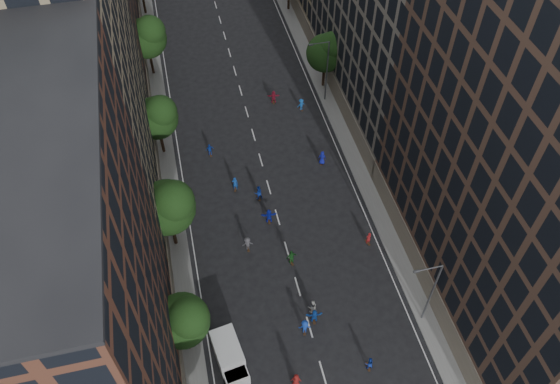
% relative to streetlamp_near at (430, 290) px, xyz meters
% --- Properties ---
extents(ground, '(240.00, 240.00, 0.00)m').
position_rel_streetlamp_near_xyz_m(ground, '(-10.37, 28.00, -5.17)').
color(ground, black).
rests_on(ground, ground).
extents(sidewalk_left, '(4.00, 105.00, 0.15)m').
position_rel_streetlamp_near_xyz_m(sidewalk_left, '(-22.37, 35.50, -5.09)').
color(sidewalk_left, slate).
rests_on(sidewalk_left, ground).
extents(sidewalk_right, '(4.00, 105.00, 0.15)m').
position_rel_streetlamp_near_xyz_m(sidewalk_right, '(1.63, 35.50, -5.09)').
color(sidewalk_right, slate).
rests_on(sidewalk_right, ground).
extents(bldg_left_a, '(14.00, 22.00, 30.00)m').
position_rel_streetlamp_near_xyz_m(bldg_left_a, '(-29.37, -1.00, 9.83)').
color(bldg_left_a, '#512C1F').
rests_on(bldg_left_a, ground).
extents(bldg_left_b, '(14.00, 26.00, 34.00)m').
position_rel_streetlamp_near_xyz_m(bldg_left_b, '(-29.37, 23.00, 11.83)').
color(bldg_left_b, '#867657').
rests_on(bldg_left_b, ground).
extents(bldg_right_a, '(14.00, 30.00, 36.00)m').
position_rel_streetlamp_near_xyz_m(bldg_right_a, '(8.63, 3.00, 12.83)').
color(bldg_right_a, '#483226').
rests_on(bldg_right_a, ground).
extents(tree_left_1, '(4.80, 4.80, 8.21)m').
position_rel_streetlamp_near_xyz_m(tree_left_1, '(-21.39, 1.86, 0.38)').
color(tree_left_1, black).
rests_on(tree_left_1, ground).
extents(tree_left_2, '(5.60, 5.60, 9.45)m').
position_rel_streetlamp_near_xyz_m(tree_left_2, '(-21.36, 13.83, 1.19)').
color(tree_left_2, black).
rests_on(tree_left_2, ground).
extents(tree_left_3, '(5.00, 5.00, 8.58)m').
position_rel_streetlamp_near_xyz_m(tree_left_3, '(-21.38, 27.85, 0.65)').
color(tree_left_3, black).
rests_on(tree_left_3, ground).
extents(tree_left_4, '(5.40, 5.40, 9.08)m').
position_rel_streetlamp_near_xyz_m(tree_left_4, '(-21.37, 43.84, 0.93)').
color(tree_left_4, black).
rests_on(tree_left_4, ground).
extents(tree_right_a, '(5.00, 5.00, 8.39)m').
position_rel_streetlamp_near_xyz_m(tree_right_a, '(1.02, 35.85, 0.46)').
color(tree_right_a, black).
rests_on(tree_right_a, ground).
extents(streetlamp_near, '(2.64, 0.22, 9.06)m').
position_rel_streetlamp_near_xyz_m(streetlamp_near, '(0.00, 0.00, 0.00)').
color(streetlamp_near, '#595B60').
rests_on(streetlamp_near, ground).
extents(streetlamp_far, '(2.64, 0.22, 9.06)m').
position_rel_streetlamp_near_xyz_m(streetlamp_far, '(0.00, 33.00, 0.00)').
color(streetlamp_far, '#595B60').
rests_on(streetlamp_far, ground).
extents(cargo_van, '(3.02, 5.22, 2.63)m').
position_rel_streetlamp_near_xyz_m(cargo_van, '(-18.19, -0.29, -3.78)').
color(cargo_van, silver).
rests_on(cargo_van, ground).
extents(skater_2, '(0.78, 0.62, 1.59)m').
position_rel_streetlamp_near_xyz_m(skater_2, '(-6.30, -3.43, -4.37)').
color(skater_2, '#1330A1').
rests_on(skater_2, ground).
extents(skater_3, '(1.25, 0.86, 1.77)m').
position_rel_streetlamp_near_xyz_m(skater_3, '(-10.95, 1.19, -4.28)').
color(skater_3, '#153BAD').
rests_on(skater_3, ground).
extents(skater_4, '(0.91, 0.44, 1.51)m').
position_rel_streetlamp_near_xyz_m(skater_4, '(-17.97, -1.12, -4.41)').
color(skater_4, '#124192').
rests_on(skater_4, ground).
extents(skater_5, '(1.63, 0.68, 1.71)m').
position_rel_streetlamp_near_xyz_m(skater_5, '(-9.78, 2.07, -4.31)').
color(skater_5, '#1546AB').
rests_on(skater_5, ground).
extents(skater_6, '(1.08, 0.87, 1.91)m').
position_rel_streetlamp_near_xyz_m(skater_6, '(-12.97, -3.56, -4.21)').
color(skater_6, maroon).
rests_on(skater_6, ground).
extents(skater_7, '(0.67, 0.53, 1.63)m').
position_rel_streetlamp_near_xyz_m(skater_7, '(-1.87, 9.48, -4.35)').
color(skater_7, maroon).
rests_on(skater_7, ground).
extents(skater_8, '(0.87, 0.68, 1.77)m').
position_rel_streetlamp_near_xyz_m(skater_8, '(-9.71, 3.02, -4.28)').
color(skater_8, beige).
rests_on(skater_8, ground).
extents(skater_9, '(1.15, 0.67, 1.76)m').
position_rel_streetlamp_near_xyz_m(skater_9, '(-14.32, 11.58, -4.29)').
color(skater_9, '#46454B').
rests_on(skater_9, ground).
extents(skater_10, '(1.19, 0.65, 1.92)m').
position_rel_streetlamp_near_xyz_m(skater_10, '(-10.30, 8.89, -4.21)').
color(skater_10, '#1A591E').
rests_on(skater_10, ground).
extents(skater_11, '(1.74, 0.68, 1.83)m').
position_rel_streetlamp_near_xyz_m(skater_11, '(-11.39, 14.62, -4.25)').
color(skater_11, '#1626BA').
rests_on(skater_11, ground).
extents(skater_12, '(1.05, 0.88, 1.82)m').
position_rel_streetlamp_near_xyz_m(skater_12, '(-3.39, 21.78, -4.26)').
color(skater_12, '#131A9F').
rests_on(skater_12, ground).
extents(skater_13, '(0.79, 0.64, 1.88)m').
position_rel_streetlamp_near_xyz_m(skater_13, '(-14.15, 20.04, -4.23)').
color(skater_13, '#1443A3').
rests_on(skater_13, ground).
extents(skater_14, '(1.03, 0.87, 1.90)m').
position_rel_streetlamp_near_xyz_m(skater_14, '(-11.85, 18.11, -4.22)').
color(skater_14, navy).
rests_on(skater_14, ground).
extents(skater_15, '(1.22, 0.93, 1.67)m').
position_rel_streetlamp_near_xyz_m(skater_15, '(-3.36, 31.80, -4.34)').
color(skater_15, '#1552AF').
rests_on(skater_15, ground).
extents(skater_16, '(1.00, 0.48, 1.66)m').
position_rel_streetlamp_near_xyz_m(skater_16, '(-16.12, 26.21, -4.34)').
color(skater_16, '#1640B6').
rests_on(skater_16, ground).
extents(skater_17, '(1.70, 0.76, 1.77)m').
position_rel_streetlamp_near_xyz_m(skater_17, '(-6.53, 34.06, -4.28)').
color(skater_17, maroon).
rests_on(skater_17, ground).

